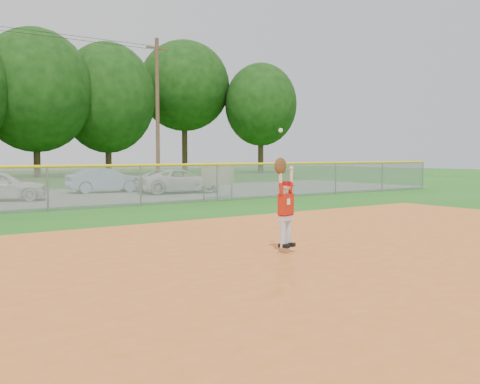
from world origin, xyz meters
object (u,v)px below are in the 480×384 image
Objects in this scene: sponsor_sign at (218,175)px; ballplayer at (285,203)px; car_blue at (105,180)px; car_white_b at (179,181)px.

sponsor_sign is 0.79× the size of ballplayer.
car_blue is 18.01m from ballplayer.
car_white_b is at bearing 68.29° from ballplayer.
ballplayer is (-3.27, -17.71, 0.35)m from car_blue.
car_blue is 2.09× the size of sponsor_sign.
sponsor_sign is 12.78m from ballplayer.
ballplayer is at bearing 174.68° from car_blue.
car_white_b is 16.46m from ballplayer.
car_blue is at bearing 53.90° from car_white_b.
car_white_b is at bearing -125.56° from car_blue.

